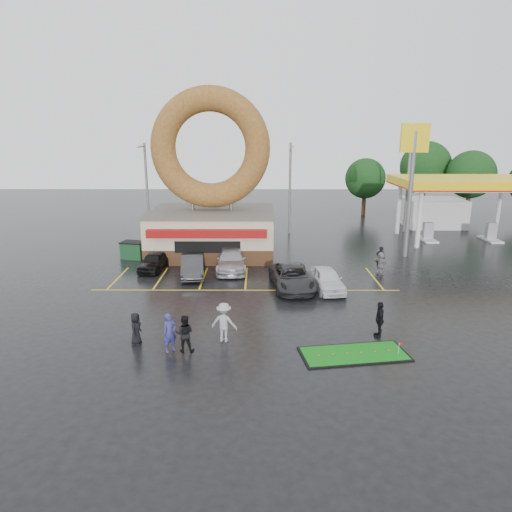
{
  "coord_description": "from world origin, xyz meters",
  "views": [
    {
      "loc": [
        0.83,
        -24.54,
        9.75
      ],
      "look_at": [
        0.7,
        3.76,
        2.2
      ],
      "focal_mm": 32.0,
      "sensor_mm": 36.0,
      "label": 1
    }
  ],
  "objects_px": {
    "person_blue": "(170,333)",
    "dumpster": "(134,250)",
    "donut_shop": "(212,201)",
    "streetlight_left": "(147,187)",
    "streetlight_mid": "(290,186)",
    "car_silver": "(231,260)",
    "car_dgrey": "(192,266)",
    "person_cameraman": "(379,319)",
    "gas_station": "(450,197)",
    "car_black": "(154,261)",
    "car_white": "(327,279)",
    "car_grey": "(292,277)",
    "streetlight_right": "(408,185)",
    "shell_sign": "(413,166)",
    "putting_green": "(354,354)"
  },
  "relations": [
    {
      "from": "car_silver",
      "to": "person_cameraman",
      "type": "bearing_deg",
      "value": -58.27
    },
    {
      "from": "person_blue",
      "to": "putting_green",
      "type": "distance_m",
      "value": 8.52
    },
    {
      "from": "shell_sign",
      "to": "car_white",
      "type": "distance_m",
      "value": 13.27
    },
    {
      "from": "car_white",
      "to": "person_cameraman",
      "type": "bearing_deg",
      "value": -84.92
    },
    {
      "from": "donut_shop",
      "to": "gas_station",
      "type": "distance_m",
      "value": 24.35
    },
    {
      "from": "car_grey",
      "to": "person_blue",
      "type": "xyz_separation_m",
      "value": [
        -6.28,
        -9.03,
        0.18
      ]
    },
    {
      "from": "shell_sign",
      "to": "car_black",
      "type": "bearing_deg",
      "value": -168.59
    },
    {
      "from": "car_dgrey",
      "to": "person_cameraman",
      "type": "height_order",
      "value": "person_cameraman"
    },
    {
      "from": "car_grey",
      "to": "shell_sign",
      "type": "bearing_deg",
      "value": 33.15
    },
    {
      "from": "streetlight_mid",
      "to": "car_silver",
      "type": "bearing_deg",
      "value": -111.8
    },
    {
      "from": "car_white",
      "to": "streetlight_mid",
      "type": "bearing_deg",
      "value": 86.75
    },
    {
      "from": "person_cameraman",
      "to": "car_white",
      "type": "bearing_deg",
      "value": -162.79
    },
    {
      "from": "car_white",
      "to": "streetlight_right",
      "type": "bearing_deg",
      "value": 52.34
    },
    {
      "from": "car_grey",
      "to": "car_white",
      "type": "height_order",
      "value": "car_grey"
    },
    {
      "from": "streetlight_right",
      "to": "putting_green",
      "type": "distance_m",
      "value": 29.85
    },
    {
      "from": "car_silver",
      "to": "person_cameraman",
      "type": "height_order",
      "value": "person_cameraman"
    },
    {
      "from": "person_cameraman",
      "to": "car_silver",
      "type": "bearing_deg",
      "value": -140.57
    },
    {
      "from": "car_silver",
      "to": "person_blue",
      "type": "relative_size",
      "value": 2.85
    },
    {
      "from": "donut_shop",
      "to": "person_cameraman",
      "type": "height_order",
      "value": "donut_shop"
    },
    {
      "from": "car_grey",
      "to": "person_cameraman",
      "type": "relative_size",
      "value": 2.94
    },
    {
      "from": "gas_station",
      "to": "car_silver",
      "type": "relative_size",
      "value": 2.59
    },
    {
      "from": "gas_station",
      "to": "shell_sign",
      "type": "height_order",
      "value": "shell_sign"
    },
    {
      "from": "car_dgrey",
      "to": "person_cameraman",
      "type": "xyz_separation_m",
      "value": [
        10.67,
        -10.06,
        0.19
      ]
    },
    {
      "from": "car_dgrey",
      "to": "person_blue",
      "type": "xyz_separation_m",
      "value": [
        0.6,
        -11.69,
        0.2
      ]
    },
    {
      "from": "streetlight_mid",
      "to": "car_white",
      "type": "height_order",
      "value": "streetlight_mid"
    },
    {
      "from": "putting_green",
      "to": "car_silver",
      "type": "bearing_deg",
      "value": 115.34
    },
    {
      "from": "car_dgrey",
      "to": "dumpster",
      "type": "bearing_deg",
      "value": 131.22
    },
    {
      "from": "gas_station",
      "to": "donut_shop",
      "type": "bearing_deg",
      "value": -160.89
    },
    {
      "from": "streetlight_left",
      "to": "putting_green",
      "type": "bearing_deg",
      "value": -59.08
    },
    {
      "from": "streetlight_mid",
      "to": "streetlight_right",
      "type": "relative_size",
      "value": 1.0
    },
    {
      "from": "putting_green",
      "to": "car_white",
      "type": "bearing_deg",
      "value": 89.7
    },
    {
      "from": "car_silver",
      "to": "dumpster",
      "type": "distance_m",
      "value": 8.76
    },
    {
      "from": "dumpster",
      "to": "streetlight_right",
      "type": "bearing_deg",
      "value": 36.41
    },
    {
      "from": "donut_shop",
      "to": "streetlight_left",
      "type": "height_order",
      "value": "donut_shop"
    },
    {
      "from": "person_blue",
      "to": "car_grey",
      "type": "bearing_deg",
      "value": 17.49
    },
    {
      "from": "car_grey",
      "to": "person_cameraman",
      "type": "bearing_deg",
      "value": -69.02
    },
    {
      "from": "car_black",
      "to": "car_white",
      "type": "xyz_separation_m",
      "value": [
        12.18,
        -4.48,
        0.06
      ]
    },
    {
      "from": "car_dgrey",
      "to": "putting_green",
      "type": "height_order",
      "value": "car_dgrey"
    },
    {
      "from": "person_blue",
      "to": "dumpster",
      "type": "xyz_separation_m",
      "value": [
        -6.05,
        16.46,
        -0.27
      ]
    },
    {
      "from": "shell_sign",
      "to": "streetlight_left",
      "type": "distance_m",
      "value": 24.46
    },
    {
      "from": "streetlight_mid",
      "to": "streetlight_right",
      "type": "height_order",
      "value": "same"
    },
    {
      "from": "streetlight_mid",
      "to": "car_grey",
      "type": "height_order",
      "value": "streetlight_mid"
    },
    {
      "from": "putting_green",
      "to": "donut_shop",
      "type": "bearing_deg",
      "value": 114.0
    },
    {
      "from": "gas_station",
      "to": "car_black",
      "type": "height_order",
      "value": "gas_station"
    },
    {
      "from": "car_dgrey",
      "to": "putting_green",
      "type": "distance_m",
      "value": 15.07
    },
    {
      "from": "car_white",
      "to": "car_grey",
      "type": "bearing_deg",
      "value": 163.8
    },
    {
      "from": "gas_station",
      "to": "streetlight_right",
      "type": "relative_size",
      "value": 1.52
    },
    {
      "from": "streetlight_right",
      "to": "car_white",
      "type": "xyz_separation_m",
      "value": [
        -10.72,
        -18.42,
        -4.06
      ]
    },
    {
      "from": "streetlight_left",
      "to": "putting_green",
      "type": "xyz_separation_m",
      "value": [
        15.23,
        -25.44,
        -4.74
      ]
    },
    {
      "from": "dumpster",
      "to": "car_black",
      "type": "bearing_deg",
      "value": -40.49
    }
  ]
}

